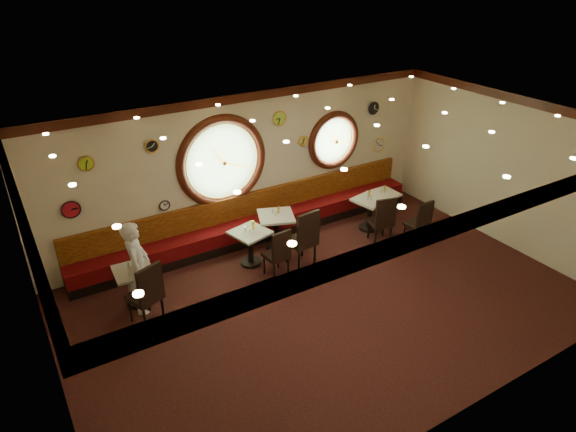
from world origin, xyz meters
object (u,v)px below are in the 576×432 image
object	(u,v)px
chair_d	(383,217)
condiment_c_pepper	(276,214)
condiment_e_salt	(381,191)
chair_a	(147,290)
condiment_a_salt	(128,266)
condiment_e_bottle	(385,188)
condiment_d_bottle	(369,194)
chair_e	(421,220)
condiment_b_pepper	(250,230)
waiter	(138,267)
condiment_d_pepper	(371,198)
chair_b	(279,250)
condiment_b_bottle	(253,225)
table_b	(250,244)
table_a	(135,282)
table_d	(370,210)
condiment_d_salt	(368,197)
condiment_c_bottle	(278,210)
table_c	(276,227)
condiment_c_salt	(273,211)
table_e	(383,202)
condiment_a_bottle	(140,263)
condiment_b_salt	(245,229)
condiment_a_pepper	(134,267)
chair_c	(304,235)

from	to	relation	value
chair_d	condiment_c_pepper	size ratio (longest dim) A/B	6.62
condiment_e_salt	chair_a	bearing A→B (deg)	-170.92
condiment_a_salt	condiment_e_bottle	world-z (taller)	condiment_a_salt
condiment_d_bottle	chair_e	bearing A→B (deg)	-71.55
condiment_b_pepper	condiment_d_bottle	distance (m)	3.06
chair_d	waiter	distance (m)	5.14
condiment_d_pepper	waiter	world-z (taller)	waiter
chair_b	condiment_b_bottle	bearing A→B (deg)	95.66
chair_d	table_b	bearing A→B (deg)	-178.89
table_a	condiment_e_salt	bearing A→B (deg)	2.79
table_d	condiment_d_salt	xyz separation A→B (m)	(-0.06, 0.02, 0.33)
chair_a	condiment_b_bottle	size ratio (longest dim) A/B	4.02
chair_a	condiment_b_pepper	size ratio (longest dim) A/B	7.69
condiment_d_pepper	condiment_c_bottle	world-z (taller)	condiment_c_bottle
chair_a	condiment_e_bottle	bearing A→B (deg)	-11.86
table_c	chair_b	bearing A→B (deg)	-117.45
chair_d	condiment_c_salt	distance (m)	2.36
table_c	table_e	size ratio (longest dim) A/B	1.41
table_a	condiment_a_bottle	bearing A→B (deg)	9.78
chair_e	condiment_c_pepper	world-z (taller)	chair_e
condiment_c_pepper	condiment_b_bottle	xyz separation A→B (m)	(-0.62, -0.17, -0.01)
condiment_d_salt	condiment_c_pepper	world-z (taller)	condiment_c_pepper
condiment_c_salt	condiment_c_pepper	world-z (taller)	condiment_c_pepper
chair_b	chair_d	world-z (taller)	chair_d
table_b	condiment_c_pepper	xyz separation A→B (m)	(0.73, 0.23, 0.37)
chair_b	condiment_b_salt	size ratio (longest dim) A/B	5.79
table_b	chair_a	bearing A→B (deg)	-161.84
condiment_c_salt	chair_b	bearing A→B (deg)	-114.07
table_c	condiment_a_bottle	world-z (taller)	condiment_a_bottle
condiment_a_pepper	condiment_e_salt	size ratio (longest dim) A/B	1.03
condiment_a_pepper	condiment_b_bottle	distance (m)	2.44
condiment_a_salt	condiment_c_bottle	size ratio (longest dim) A/B	0.70
chair_a	condiment_c_salt	size ratio (longest dim) A/B	7.10
table_e	waiter	distance (m)	5.95
condiment_a_salt	condiment_d_pepper	xyz separation A→B (m)	(5.38, -0.08, 0.02)
table_c	condiment_a_bottle	xyz separation A→B (m)	(-2.97, -0.35, 0.29)
chair_c	condiment_a_pepper	distance (m)	3.25
table_b	condiment_a_pepper	xyz separation A→B (m)	(-2.33, -0.10, 0.29)
condiment_b_pepper	condiment_d_pepper	xyz separation A→B (m)	(2.99, -0.08, 0.01)
condiment_b_bottle	condiment_e_bottle	size ratio (longest dim) A/B	1.23
table_e	condiment_b_salt	xyz separation A→B (m)	(-3.68, -0.10, 0.38)
chair_e	condiment_a_salt	size ratio (longest dim) A/B	5.61
table_b	condiment_b_bottle	size ratio (longest dim) A/B	4.60
condiment_d_salt	condiment_b_pepper	xyz separation A→B (m)	(-2.94, 0.04, -0.01)
condiment_c_salt	chair_d	bearing A→B (deg)	-27.69
condiment_e_bottle	condiment_a_salt	bearing A→B (deg)	-177.71
condiment_b_salt	condiment_a_pepper	size ratio (longest dim) A/B	1.19
table_b	table_e	size ratio (longest dim) A/B	1.24
table_c	condiment_c_pepper	distance (m)	0.35
condiment_e_bottle	condiment_a_pepper	bearing A→B (deg)	-176.99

